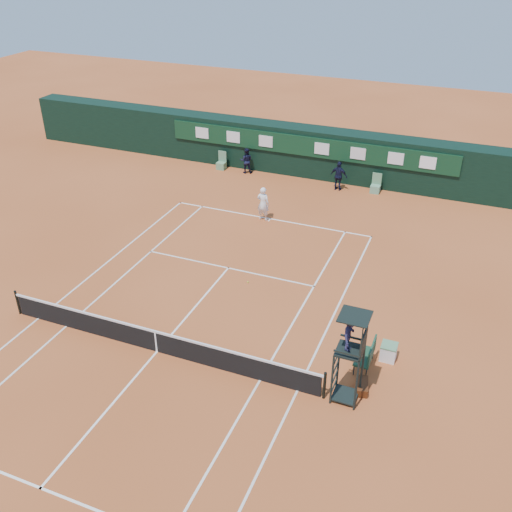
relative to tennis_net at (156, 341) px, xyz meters
The scene contains 14 objects.
ground 0.51m from the tennis_net, ahead, with size 90.00×90.00×0.00m, color #BD5B2C.
court_lines 0.50m from the tennis_net, ahead, with size 11.05×23.85×0.01m.
tennis_net is the anchor object (origin of this frame).
back_wall 18.77m from the tennis_net, 90.00° to the left, with size 40.00×1.65×3.00m.
linesman_chair_left 18.33m from the tennis_net, 107.46° to the left, with size 0.55×0.50×1.15m.
linesman_chair_right 18.05m from the tennis_net, 75.57° to the left, with size 0.55×0.50×1.15m.
umpire_chair 7.32m from the tennis_net, ahead, with size 0.96×0.95×3.42m.
player_bench 7.66m from the tennis_net, 15.49° to the left, with size 0.56×1.20×1.10m.
tennis_bag 7.57m from the tennis_net, ahead, with size 0.36×0.82×0.31m, color black.
cooler 8.49m from the tennis_net, 19.23° to the left, with size 0.57×0.57×0.65m.
tennis_ball 5.76m from the tennis_net, 76.76° to the left, with size 0.08×0.08×0.08m, color #B9CC2F.
player 11.67m from the tennis_net, 91.66° to the left, with size 0.68×0.45×1.87m, color white.
ball_kid_left 17.89m from the tennis_net, 102.13° to the left, with size 0.79×0.61×1.62m, color black.
ball_kid_right 17.19m from the tennis_net, 82.10° to the left, with size 1.04×0.43×1.77m, color black.
Camera 1 is at (9.57, -13.91, 13.72)m, focal length 40.00 mm.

